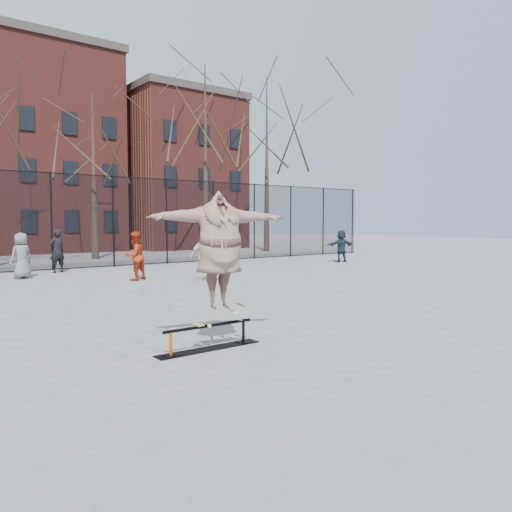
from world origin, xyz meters
TOP-DOWN VIEW (x-y plane):
  - ground at (0.00, 0.00)m, footprint 100.00×100.00m
  - skate_rail at (-3.13, -1.55)m, footprint 1.81×0.28m
  - skateboard at (-2.92, -1.55)m, footprint 0.82×0.19m
  - skater at (-2.92, -1.55)m, footprint 2.35×1.22m
  - bystander_grey at (-3.11, 10.63)m, footprint 0.92×0.75m
  - bystander_black at (-1.50, 12.00)m, footprint 0.69×0.53m
  - bystander_red at (-0.18, 7.74)m, footprint 0.97×0.86m
  - bystander_white at (1.51, 6.00)m, footprint 1.06×0.70m
  - bystander_navy at (11.00, 8.61)m, footprint 1.54×0.84m
  - fence at (-0.01, 13.00)m, footprint 34.03×0.07m
  - tree_row at (-0.25, 17.15)m, footprint 33.66×7.46m
  - rowhouses at (0.72, 26.00)m, footprint 29.00×7.00m

SIDE VIEW (x-z plane):
  - ground at x=0.00m, z-range 0.00..0.00m
  - skate_rail at x=-3.13m, z-range -0.04..0.36m
  - skateboard at x=-2.92m, z-range 0.40..0.50m
  - bystander_navy at x=11.00m, z-range 0.00..1.59m
  - bystander_grey at x=-3.11m, z-range 0.00..1.61m
  - bystander_red at x=-0.18m, z-range 0.00..1.66m
  - bystander_white at x=1.51m, z-range 0.00..1.68m
  - bystander_black at x=-1.50m, z-range 0.00..1.70m
  - skater at x=-2.92m, z-range 0.50..2.34m
  - fence at x=-0.01m, z-range 0.05..4.05m
  - rowhouses at x=0.72m, z-range -0.44..12.56m
  - tree_row at x=-0.25m, z-range 2.02..12.69m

